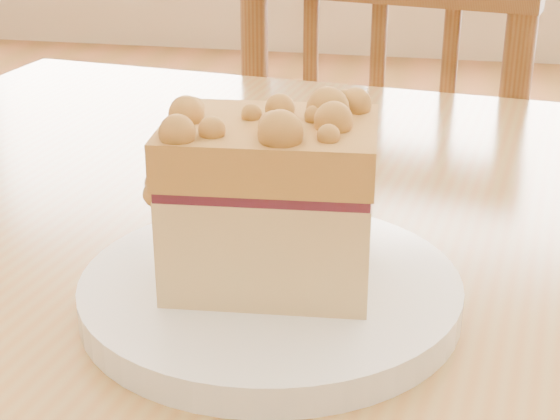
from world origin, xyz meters
name	(u,v)px	position (x,y,z in m)	size (l,w,h in m)	color
cafe_table_main	(453,361)	(-0.10, 0.15, 0.65)	(1.31, 0.96, 0.75)	olive
cafe_chair_main	(398,244)	(-0.18, 0.76, 0.46)	(0.49, 0.49, 0.91)	brown
plate	(270,292)	(-0.22, 0.04, 0.76)	(0.23, 0.23, 0.02)	white
cake_slice	(267,195)	(-0.22, 0.04, 0.82)	(0.14, 0.10, 0.12)	tan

